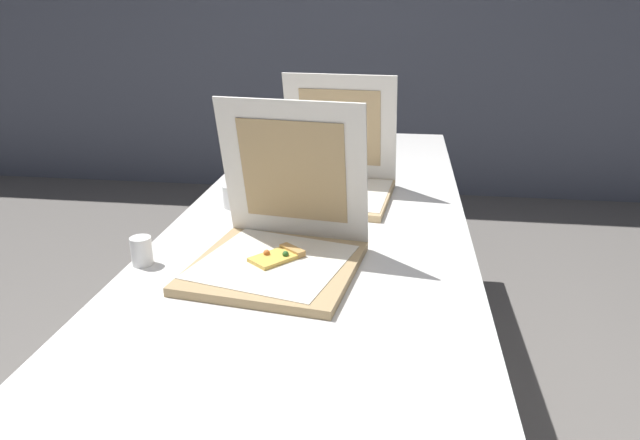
{
  "coord_description": "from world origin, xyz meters",
  "views": [
    {
      "loc": [
        0.23,
        -0.97,
        1.34
      ],
      "look_at": [
        0.02,
        0.5,
        0.78
      ],
      "focal_mm": 32.66,
      "sensor_mm": 36.0,
      "label": 1
    }
  ],
  "objects_px": {
    "cup_white_far": "(282,166)",
    "cup_white_mid": "(231,197)",
    "pizza_box_front": "(279,244)",
    "pizza_box_middle": "(333,179)",
    "cup_white_near_left": "(142,251)",
    "table": "(322,230)"
  },
  "relations": [
    {
      "from": "pizza_box_front",
      "to": "pizza_box_middle",
      "type": "distance_m",
      "value": 0.58
    },
    {
      "from": "table",
      "to": "pizza_box_middle",
      "type": "relative_size",
      "value": 5.89
    },
    {
      "from": "table",
      "to": "cup_white_mid",
      "type": "bearing_deg",
      "value": 171.65
    },
    {
      "from": "cup_white_mid",
      "to": "cup_white_far",
      "type": "bearing_deg",
      "value": 77.42
    },
    {
      "from": "cup_white_far",
      "to": "table",
      "type": "bearing_deg",
      "value": -64.09
    },
    {
      "from": "pizza_box_front",
      "to": "pizza_box_middle",
      "type": "xyz_separation_m",
      "value": [
        0.07,
        0.57,
        0.0
      ]
    },
    {
      "from": "pizza_box_middle",
      "to": "cup_white_near_left",
      "type": "bearing_deg",
      "value": -118.27
    },
    {
      "from": "table",
      "to": "cup_white_mid",
      "type": "relative_size",
      "value": 34.46
    },
    {
      "from": "table",
      "to": "cup_white_near_left",
      "type": "xyz_separation_m",
      "value": [
        -0.4,
        -0.4,
        0.08
      ]
    },
    {
      "from": "pizza_box_front",
      "to": "cup_white_far",
      "type": "distance_m",
      "value": 0.81
    },
    {
      "from": "cup_white_far",
      "to": "cup_white_near_left",
      "type": "bearing_deg",
      "value": -102.67
    },
    {
      "from": "cup_white_mid",
      "to": "cup_white_near_left",
      "type": "bearing_deg",
      "value": -102.75
    },
    {
      "from": "table",
      "to": "cup_white_far",
      "type": "bearing_deg",
      "value": 115.91
    },
    {
      "from": "cup_white_far",
      "to": "cup_white_mid",
      "type": "xyz_separation_m",
      "value": [
        -0.09,
        -0.39,
        0.0
      ]
    },
    {
      "from": "pizza_box_middle",
      "to": "cup_white_far",
      "type": "bearing_deg",
      "value": 140.19
    },
    {
      "from": "cup_white_far",
      "to": "cup_white_mid",
      "type": "relative_size",
      "value": 1.0
    },
    {
      "from": "pizza_box_middle",
      "to": "cup_white_near_left",
      "type": "distance_m",
      "value": 0.74
    },
    {
      "from": "table",
      "to": "cup_white_near_left",
      "type": "distance_m",
      "value": 0.57
    },
    {
      "from": "cup_white_far",
      "to": "cup_white_mid",
      "type": "height_order",
      "value": "same"
    },
    {
      "from": "table",
      "to": "cup_white_near_left",
      "type": "relative_size",
      "value": 34.46
    },
    {
      "from": "pizza_box_front",
      "to": "cup_white_near_left",
      "type": "height_order",
      "value": "pizza_box_front"
    },
    {
      "from": "table",
      "to": "cup_white_near_left",
      "type": "height_order",
      "value": "cup_white_near_left"
    }
  ]
}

